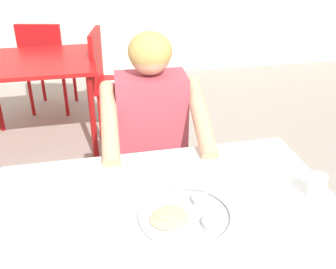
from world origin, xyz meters
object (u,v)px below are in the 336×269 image
object	(u,v)px
thali_tray	(186,215)
diner_foreground	(154,134)
table_foreground	(168,222)
table_background_red	(35,71)
chair_red_right	(112,77)
chair_foreground	(149,149)
drinking_cup	(317,186)
chair_red_far	(47,61)

from	to	relation	value
thali_tray	diner_foreground	size ratio (longest dim) A/B	0.27
table_foreground	table_background_red	world-z (taller)	table_foreground
table_foreground	diner_foreground	distance (m)	0.58
table_foreground	chair_red_right	bearing A→B (deg)	91.08
chair_red_right	table_background_red	bearing A→B (deg)	-175.50
thali_tray	chair_foreground	distance (m)	0.91
drinking_cup	diner_foreground	world-z (taller)	diner_foreground
chair_foreground	diner_foreground	distance (m)	0.31
drinking_cup	diner_foreground	bearing A→B (deg)	127.11
table_foreground	chair_red_far	world-z (taller)	chair_red_far
chair_red_right	chair_red_far	distance (m)	0.81
drinking_cup	table_background_red	bearing A→B (deg)	119.97
diner_foreground	chair_red_right	distance (m)	1.41
table_background_red	chair_red_right	xyz separation A→B (m)	(0.57, 0.05, -0.11)
chair_red_right	drinking_cup	bearing A→B (deg)	-74.29
diner_foreground	chair_red_far	distance (m)	2.10
thali_tray	drinking_cup	world-z (taller)	drinking_cup
chair_foreground	drinking_cup	bearing A→B (deg)	-61.40
table_foreground	thali_tray	xyz separation A→B (m)	(0.05, -0.07, 0.08)
drinking_cup	table_background_red	size ratio (longest dim) A/B	0.10
chair_foreground	thali_tray	bearing A→B (deg)	-91.27
table_foreground	chair_red_far	distance (m)	2.64
table_foreground	chair_red_right	world-z (taller)	chair_red_right
chair_red_far	table_background_red	bearing A→B (deg)	-92.87
thali_tray	chair_foreground	bearing A→B (deg)	88.73
diner_foreground	table_background_red	bearing A→B (deg)	116.21
thali_tray	table_foreground	bearing A→B (deg)	122.38
drinking_cup	chair_foreground	size ratio (longest dim) A/B	0.11
table_background_red	chair_red_far	bearing A→B (deg)	87.13
chair_red_far	chair_foreground	bearing A→B (deg)	-69.98
chair_foreground	chair_red_right	distance (m)	1.18
chair_red_far	thali_tray	bearing A→B (deg)	-76.70
drinking_cup	table_background_red	world-z (taller)	drinking_cup
table_foreground	chair_red_right	xyz separation A→B (m)	(-0.04, 1.97, -0.14)
table_background_red	chair_red_right	bearing A→B (deg)	4.50
drinking_cup	chair_foreground	bearing A→B (deg)	118.60
thali_tray	diner_foreground	xyz separation A→B (m)	(0.01, 0.65, -0.03)
table_background_red	diner_foreground	bearing A→B (deg)	-63.79
thali_tray	drinking_cup	size ratio (longest dim) A/B	3.52
chair_foreground	chair_red_right	xyz separation A→B (m)	(-0.10, 1.17, 0.02)
table_background_red	chair_red_far	world-z (taller)	chair_red_far
diner_foreground	chair_red_far	xyz separation A→B (m)	(-0.63, 1.99, -0.20)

